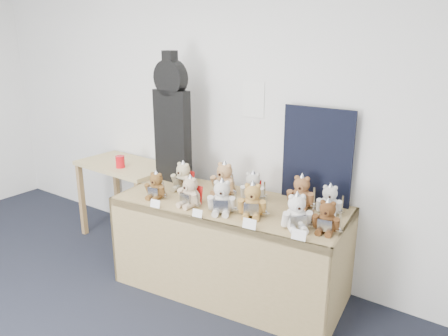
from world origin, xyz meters
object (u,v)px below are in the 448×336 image
Objects in this scene: teddy_front_far_left at (156,186)px; teddy_back_centre_right at (253,188)px; teddy_back_centre_left at (224,180)px; teddy_front_far_right at (297,213)px; teddy_back_left at (183,178)px; teddy_back_right at (301,193)px; teddy_front_left at (190,193)px; teddy_front_end at (327,218)px; teddy_back_end at (329,201)px; teddy_front_right at (252,201)px; red_cup at (120,162)px; display_table at (226,225)px; teddy_front_centre at (222,198)px; guitar_case at (172,120)px; side_table at (125,176)px.

teddy_back_centre_right is at bearing 19.69° from teddy_front_far_left.
teddy_front_far_right is at bearing -19.73° from teddy_back_centre_left.
teddy_back_right reaches higher than teddy_back_left.
teddy_front_far_left is 0.91× the size of teddy_front_left.
teddy_front_far_right is 1.11× the size of teddy_front_end.
teddy_front_far_right is at bearing -5.73° from teddy_front_far_left.
teddy_front_end is 1.01× the size of teddy_back_end.
teddy_front_right is at bearing -2.50° from teddy_front_far_left.
teddy_back_end is at bearing 99.89° from teddy_front_end.
red_cup is 1.83m from teddy_back_right.
display_table is 0.82m from teddy_back_end.
teddy_front_end is (2.15, -0.12, 0.00)m from red_cup.
teddy_front_centre reaches higher than teddy_front_far_right.
teddy_front_end is (1.55, -0.21, -0.46)m from guitar_case.
side_table is 1.26m from teddy_back_centre_left.
teddy_front_centre is at bearing 10.37° from teddy_front_left.
teddy_front_right reaches higher than teddy_front_end.
red_cup is 2.16m from teddy_front_end.
teddy_front_far_left is at bearing -167.30° from teddy_back_right.
teddy_front_right is 0.42m from teddy_back_right.
display_table is 0.64m from teddy_back_right.
teddy_front_end reaches higher than teddy_front_far_left.
teddy_front_right is 0.36m from teddy_front_far_right.
teddy_front_far_left is at bearing -104.69° from teddy_back_left.
teddy_back_right is at bearing 7.43° from teddy_back_centre_left.
teddy_front_far_right is 0.93× the size of teddy_back_centre_left.
display_table is at bearing -52.47° from teddy_back_centre_left.
teddy_back_centre_left is (1.24, -0.04, 0.21)m from side_table.
teddy_front_centre reaches higher than red_cup.
display_table is 0.58m from teddy_back_left.
guitar_case reaches higher than teddy_front_centre.
teddy_back_right is (0.65, 0.09, -0.01)m from teddy_back_centre_left.
teddy_back_right reaches higher than teddy_back_centre_right.
teddy_back_end is at bearing 6.95° from teddy_back_left.
teddy_back_end is (0.23, 0.00, -0.01)m from teddy_back_right.
display_table is at bearing 38.02° from teddy_front_left.
side_table is 1.72m from teddy_front_right.
teddy_front_left is 0.93× the size of teddy_front_centre.
teddy_back_left reaches higher than display_table.
teddy_back_centre_left reaches higher than display_table.
teddy_front_end is 0.84× the size of teddy_back_centre_left.
teddy_back_centre_left is 1.20× the size of teddy_back_end.
guitar_case is 9.97× the size of red_cup.
guitar_case is 4.14× the size of teddy_back_left.
teddy_front_right reaches higher than teddy_back_left.
teddy_back_centre_right reaches higher than red_cup.
guitar_case is 0.95m from teddy_back_centre_right.
teddy_front_centre reaches higher than teddy_back_centre_right.
teddy_front_centre is (0.05, -0.12, 0.28)m from display_table.
guitar_case reaches higher than teddy_front_far_right.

